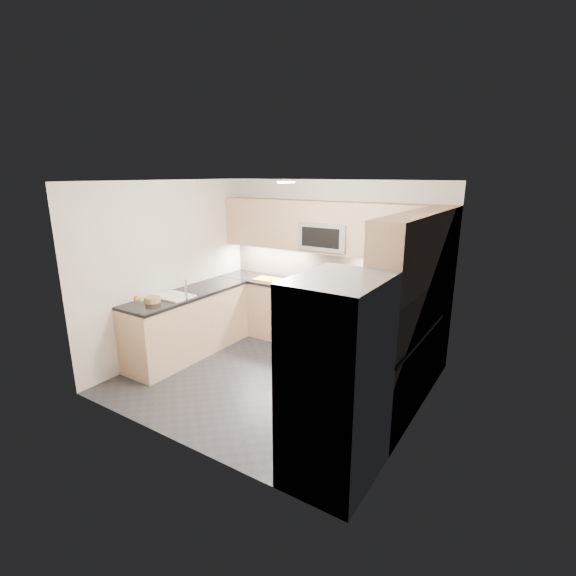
{
  "coord_description": "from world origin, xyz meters",
  "views": [
    {
      "loc": [
        2.82,
        -4.03,
        2.58
      ],
      "look_at": [
        0.0,
        0.35,
        1.15
      ],
      "focal_mm": 26.0,
      "sensor_mm": 36.0,
      "label": 1
    }
  ],
  "objects_px": {
    "utensil_bowl": "(429,301)",
    "microwave": "(327,236)",
    "gas_range": "(321,318)",
    "refrigerator": "(337,381)",
    "cutting_board": "(268,279)",
    "fruit_basket": "(153,300)"
  },
  "relations": [
    {
      "from": "cutting_board",
      "to": "gas_range",
      "type": "bearing_deg",
      "value": 1.54
    },
    {
      "from": "gas_range",
      "to": "refrigerator",
      "type": "bearing_deg",
      "value": -59.12
    },
    {
      "from": "utensil_bowl",
      "to": "fruit_basket",
      "type": "xyz_separation_m",
      "value": [
        -3.11,
        -1.8,
        -0.03
      ]
    },
    {
      "from": "refrigerator",
      "to": "utensil_bowl",
      "type": "bearing_deg",
      "value": 86.88
    },
    {
      "from": "refrigerator",
      "to": "cutting_board",
      "type": "distance_m",
      "value": 3.4
    },
    {
      "from": "utensil_bowl",
      "to": "microwave",
      "type": "bearing_deg",
      "value": 173.46
    },
    {
      "from": "utensil_bowl",
      "to": "gas_range",
      "type": "bearing_deg",
      "value": 177.96
    },
    {
      "from": "gas_range",
      "to": "cutting_board",
      "type": "xyz_separation_m",
      "value": [
        -0.96,
        -0.03,
        0.49
      ]
    },
    {
      "from": "refrigerator",
      "to": "fruit_basket",
      "type": "xyz_separation_m",
      "value": [
        -2.98,
        0.57,
        0.08
      ]
    },
    {
      "from": "fruit_basket",
      "to": "cutting_board",
      "type": "bearing_deg",
      "value": 72.87
    },
    {
      "from": "microwave",
      "to": "fruit_basket",
      "type": "distance_m",
      "value": 2.6
    },
    {
      "from": "microwave",
      "to": "fruit_basket",
      "type": "relative_size",
      "value": 3.76
    },
    {
      "from": "utensil_bowl",
      "to": "cutting_board",
      "type": "height_order",
      "value": "utensil_bowl"
    },
    {
      "from": "fruit_basket",
      "to": "refrigerator",
      "type": "bearing_deg",
      "value": -10.88
    },
    {
      "from": "refrigerator",
      "to": "cutting_board",
      "type": "relative_size",
      "value": 4.29
    },
    {
      "from": "microwave",
      "to": "cutting_board",
      "type": "height_order",
      "value": "microwave"
    },
    {
      "from": "gas_range",
      "to": "utensil_bowl",
      "type": "height_order",
      "value": "utensil_bowl"
    },
    {
      "from": "microwave",
      "to": "refrigerator",
      "type": "distance_m",
      "value": 3.04
    },
    {
      "from": "utensil_bowl",
      "to": "fruit_basket",
      "type": "distance_m",
      "value": 3.59
    },
    {
      "from": "refrigerator",
      "to": "cutting_board",
      "type": "height_order",
      "value": "refrigerator"
    },
    {
      "from": "utensil_bowl",
      "to": "cutting_board",
      "type": "bearing_deg",
      "value": 179.32
    },
    {
      "from": "gas_range",
      "to": "microwave",
      "type": "distance_m",
      "value": 1.25
    }
  ]
}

